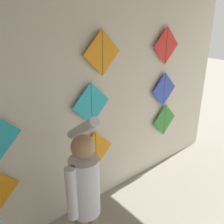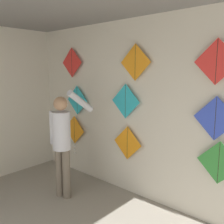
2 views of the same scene
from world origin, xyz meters
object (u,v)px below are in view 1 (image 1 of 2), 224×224
kite_4 (91,104)px  kite_8 (166,46)px  kite_1 (96,150)px  kite_7 (102,53)px  shopkeeper (85,196)px  kite_2 (164,120)px  kite_5 (164,90)px

kite_4 → kite_8: (1.37, 0.00, 0.59)m
kite_4 → kite_8: 1.49m
kite_1 → kite_8: 1.83m
kite_7 → shopkeeper: bearing=-137.1°
shopkeeper → kite_1: bearing=34.0°
kite_8 → kite_2: bearing=0.0°
shopkeeper → kite_7: bearing=28.9°
kite_2 → kite_7: size_ratio=1.00×
shopkeeper → kite_1: size_ratio=3.13×
shopkeeper → kite_8: 2.45m
kite_1 → shopkeeper: bearing=-132.0°
kite_4 → kite_7: kite_7 is taller
kite_2 → kite_8: size_ratio=1.00×
kite_4 → kite_7: (0.18, 0.00, 0.60)m
kite_1 → kite_5: size_ratio=1.00×
kite_1 → kite_2: 1.44m
kite_4 → kite_8: kite_8 is taller
kite_7 → kite_1: bearing=180.0°
kite_1 → kite_7: size_ratio=1.00×
kite_1 → kite_2: size_ratio=1.00×
kite_5 → kite_7: size_ratio=1.00×
shopkeeper → kite_1: 1.04m
shopkeeper → kite_8: bearing=6.8°
shopkeeper → kite_2: (2.13, 0.77, -0.09)m
kite_4 → kite_5: kite_4 is taller
shopkeeper → kite_4: 1.15m
shopkeeper → kite_7: (0.83, 0.77, 1.16)m
kite_1 → kite_5: bearing=0.0°
kite_1 → kite_8: (1.33, 0.00, 1.27)m
shopkeeper → kite_4: (0.64, 0.77, 0.56)m
kite_2 → kite_5: (-0.08, 0.00, 0.55)m
kite_4 → kite_7: size_ratio=1.00×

